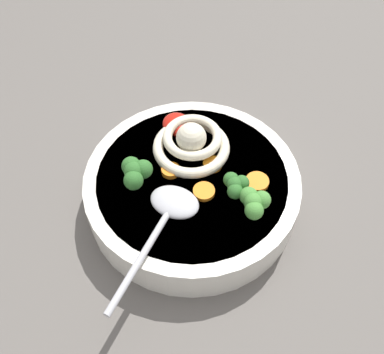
% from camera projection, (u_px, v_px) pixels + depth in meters
% --- Properties ---
extents(table_slab, '(1.27, 1.27, 0.04)m').
position_uv_depth(table_slab, '(168.00, 205.00, 0.61)').
color(table_slab, '#5B5651').
rests_on(table_slab, ground).
extents(soup_bowl, '(0.27, 0.27, 0.05)m').
position_uv_depth(soup_bowl, '(192.00, 189.00, 0.57)').
color(soup_bowl, silver).
rests_on(soup_bowl, table_slab).
extents(noodle_pile, '(0.11, 0.11, 0.04)m').
position_uv_depth(noodle_pile, '(192.00, 142.00, 0.57)').
color(noodle_pile, beige).
rests_on(noodle_pile, soup_bowl).
extents(soup_spoon, '(0.14, 0.15, 0.02)m').
position_uv_depth(soup_spoon, '(169.00, 211.00, 0.51)').
color(soup_spoon, '#B7B7BC').
rests_on(soup_spoon, soup_bowl).
extents(chili_sauce_dollop, '(0.04, 0.04, 0.02)m').
position_uv_depth(chili_sauce_dollop, '(177.00, 124.00, 0.59)').
color(chili_sauce_dollop, '#B2190F').
rests_on(chili_sauce_dollop, soup_bowl).
extents(broccoli_floret_beside_noodles, '(0.04, 0.04, 0.03)m').
position_uv_depth(broccoli_floret_beside_noodles, '(254.00, 202.00, 0.50)').
color(broccoli_floret_beside_noodles, '#7A9E60').
rests_on(broccoli_floret_beside_noodles, soup_bowl).
extents(broccoli_floret_center, '(0.05, 0.04, 0.04)m').
position_uv_depth(broccoli_floret_center, '(136.00, 172.00, 0.53)').
color(broccoli_floret_center, '#7A9E60').
rests_on(broccoli_floret_center, soup_bowl).
extents(broccoli_floret_rear, '(0.04, 0.03, 0.03)m').
position_uv_depth(broccoli_floret_rear, '(236.00, 185.00, 0.52)').
color(broccoli_floret_rear, '#7A9E60').
rests_on(broccoli_floret_rear, soup_bowl).
extents(carrot_slice_extra_b, '(0.02, 0.02, 0.01)m').
position_uv_depth(carrot_slice_extra_b, '(170.00, 169.00, 0.56)').
color(carrot_slice_extra_b, orange).
rests_on(carrot_slice_extra_b, soup_bowl).
extents(carrot_slice_right, '(0.02, 0.02, 0.01)m').
position_uv_depth(carrot_slice_right, '(212.00, 164.00, 0.56)').
color(carrot_slice_right, orange).
rests_on(carrot_slice_right, soup_bowl).
extents(carrot_slice_front, '(0.03, 0.03, 0.01)m').
position_uv_depth(carrot_slice_front, '(257.00, 182.00, 0.54)').
color(carrot_slice_front, orange).
rests_on(carrot_slice_front, soup_bowl).
extents(carrot_slice_beside_chili, '(0.03, 0.03, 0.01)m').
position_uv_depth(carrot_slice_beside_chili, '(204.00, 191.00, 0.54)').
color(carrot_slice_beside_chili, orange).
rests_on(carrot_slice_beside_chili, soup_bowl).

